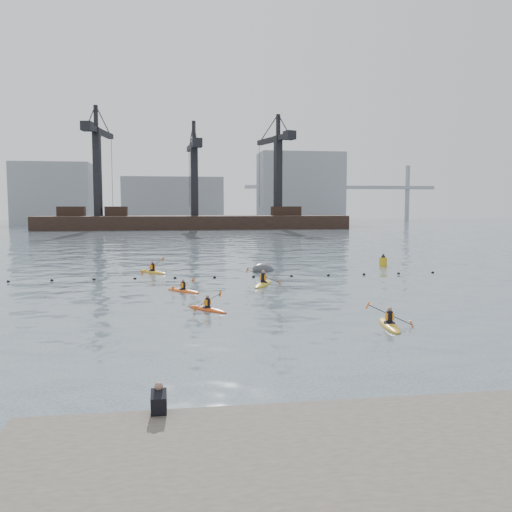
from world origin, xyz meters
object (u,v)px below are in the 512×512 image
object	(u,v)px
kayaker_2	(183,290)
mooring_buoy	(264,271)
kayaker_1	(389,324)
nav_buoy	(383,262)
kayaker_0	(208,308)
kayaker_5	(153,271)
kayaker_3	(263,283)

from	to	relation	value
kayaker_2	mooring_buoy	distance (m)	12.32
kayaker_1	kayaker_2	size ratio (longest dim) A/B	1.30
mooring_buoy	nav_buoy	distance (m)	11.70
kayaker_0	kayaker_1	world-z (taller)	kayaker_1
mooring_buoy	nav_buoy	xyz separation A→B (m)	(11.51, 2.11, 0.40)
kayaker_1	nav_buoy	distance (m)	25.64
kayaker_2	kayaker_5	size ratio (longest dim) A/B	0.81
nav_buoy	mooring_buoy	bearing A→B (deg)	-169.61
kayaker_2	nav_buoy	xyz separation A→B (m)	(18.50, 12.26, 0.31)
kayaker_3	nav_buoy	world-z (taller)	kayaker_3
kayaker_5	mooring_buoy	world-z (taller)	kayaker_5
kayaker_0	mooring_buoy	xyz separation A→B (m)	(5.84, 16.63, -0.09)
kayaker_5	mooring_buoy	bearing A→B (deg)	-40.32
kayaker_5	kayaker_2	bearing A→B (deg)	-116.79
kayaker_5	mooring_buoy	xyz separation A→B (m)	(9.31, -0.13, -0.11)
kayaker_3	kayaker_2	bearing A→B (deg)	-134.91
kayaker_5	kayaker_0	bearing A→B (deg)	-117.80
kayaker_1	mooring_buoy	size ratio (longest dim) A/B	1.30
kayaker_0	kayaker_2	distance (m)	6.58
kayaker_1	kayaker_3	distance (m)	14.20
kayaker_1	kayaker_3	size ratio (longest dim) A/B	0.90
kayaker_1	kayaker_5	world-z (taller)	kayaker_5
kayaker_0	kayaker_2	size ratio (longest dim) A/B	1.05
kayaker_2	nav_buoy	world-z (taller)	nav_buoy
kayaker_1	kayaker_5	size ratio (longest dim) A/B	1.06
kayaker_5	nav_buoy	xyz separation A→B (m)	(20.82, 1.98, 0.29)
kayaker_1	kayaker_3	bearing A→B (deg)	114.00
kayaker_1	kayaker_3	xyz separation A→B (m)	(-3.60, 13.74, 0.01)
kayaker_0	kayaker_3	bearing A→B (deg)	24.27
kayaker_2	nav_buoy	size ratio (longest dim) A/B	1.92
kayaker_0	mooring_buoy	world-z (taller)	kayaker_0
kayaker_2	nav_buoy	bearing A→B (deg)	-9.23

